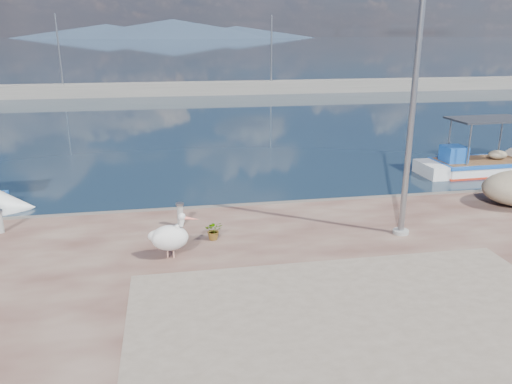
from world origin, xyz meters
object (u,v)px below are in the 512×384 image
Objects in this scene: boat_right at (480,168)px; lamp_post at (411,115)px; bollard_near at (180,214)px; pelican at (171,237)px.

lamp_post reaches higher than boat_right.
lamp_post is at bearing -14.97° from bollard_near.
bollard_near is at bearing 95.40° from pelican.
lamp_post reaches higher than pelican.
bollard_near is (0.30, 2.12, -0.18)m from pelican.
boat_right is at bearing 44.49° from lamp_post.
lamp_post is (-7.10, -6.97, 3.58)m from boat_right.
bollard_near is at bearing 165.03° from lamp_post.
boat_right reaches higher than bollard_near.
bollard_near is (-13.12, -5.36, 0.66)m from boat_right.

